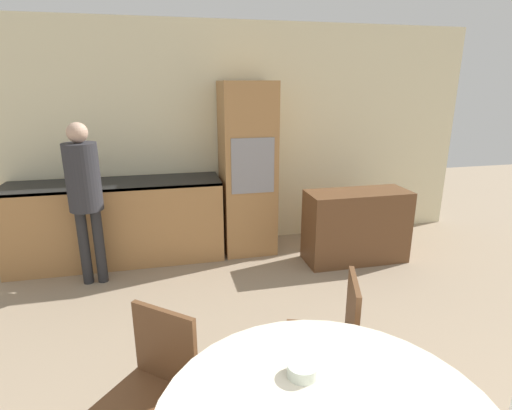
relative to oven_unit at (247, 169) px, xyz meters
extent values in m
cube|color=beige|center=(-0.28, 0.34, 0.32)|extent=(6.35, 0.05, 2.60)
cube|color=#AD7A47|center=(-1.47, -0.01, -0.52)|extent=(2.27, 0.60, 0.91)
cube|color=black|center=(-1.47, -0.01, -0.08)|extent=(2.27, 0.60, 0.03)
cube|color=#AD7A47|center=(0.00, 0.00, 0.00)|extent=(0.59, 0.58, 1.95)
cube|color=gray|center=(0.00, -0.29, 0.10)|extent=(0.47, 0.01, 0.60)
cube|color=brown|center=(1.11, -0.60, -0.57)|extent=(1.13, 0.45, 0.80)
cylinder|color=brown|center=(-1.12, -2.54, -0.76)|extent=(0.04, 0.04, 0.43)
cube|color=brown|center=(-1.10, -2.77, -0.53)|extent=(0.56, 0.56, 0.02)
cube|color=brown|center=(-0.98, -2.63, -0.32)|extent=(0.31, 0.27, 0.41)
cylinder|color=brown|center=(-0.19, -2.29, -0.76)|extent=(0.04, 0.04, 0.43)
cylinder|color=brown|center=(-0.30, -2.59, -0.76)|extent=(0.04, 0.04, 0.43)
cylinder|color=brown|center=(0.11, -2.40, -0.76)|extent=(0.04, 0.04, 0.43)
cylinder|color=brown|center=(0.00, -2.70, -0.76)|extent=(0.04, 0.04, 0.43)
cube|color=brown|center=(-0.09, -2.50, -0.53)|extent=(0.51, 0.51, 0.02)
cube|color=brown|center=(0.08, -2.56, -0.32)|extent=(0.16, 0.37, 0.41)
cylinder|color=#262628|center=(-1.74, -0.50, -0.59)|extent=(0.10, 0.10, 0.76)
cylinder|color=#262628|center=(-1.60, -0.50, -0.59)|extent=(0.10, 0.10, 0.76)
cylinder|color=#2D2D33|center=(-1.67, -0.50, 0.11)|extent=(0.31, 0.31, 0.64)
sphere|color=tan|center=(-1.67, -0.50, 0.52)|extent=(0.19, 0.19, 0.19)
cylinder|color=silver|center=(-0.42, -3.10, -0.19)|extent=(0.13, 0.13, 0.05)
camera|label=1|loc=(-0.92, -4.40, 0.95)|focal=28.00mm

